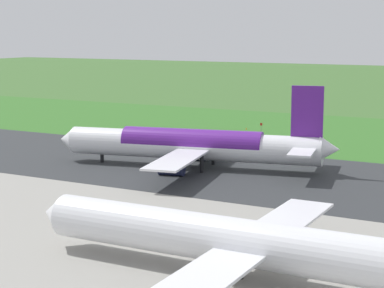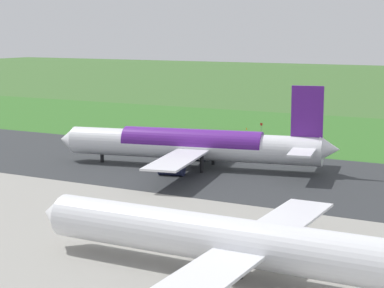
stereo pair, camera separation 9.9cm
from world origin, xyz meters
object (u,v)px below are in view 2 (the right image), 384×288
at_px(service_truck_fuel, 91,139).
at_px(traffic_cone_orange, 246,128).
at_px(airliner_parked_mid, 242,241).
at_px(airliner_main, 194,145).
at_px(no_stopping_sign, 261,127).

relative_size(service_truck_fuel, traffic_cone_orange, 11.27).
xyz_separation_m(airliner_parked_mid, traffic_cone_orange, (43.76, -99.24, -3.78)).
bearing_deg(traffic_cone_orange, service_truck_fuel, 63.10).
height_order(airliner_main, no_stopping_sign, airliner_main).
relative_size(no_stopping_sign, traffic_cone_orange, 4.48).
xyz_separation_m(service_truck_fuel, no_stopping_sign, (-25.74, -36.17, 0.07)).
height_order(airliner_main, airliner_parked_mid, airliner_main).
bearing_deg(service_truck_fuel, traffic_cone_orange, -116.90).
bearing_deg(service_truck_fuel, airliner_parked_mid, 137.01).
xyz_separation_m(service_truck_fuel, traffic_cone_orange, (-20.13, -39.68, -1.13)).
bearing_deg(traffic_cone_orange, airliner_main, 103.20).
relative_size(airliner_parked_mid, service_truck_fuel, 8.18).
bearing_deg(no_stopping_sign, airliner_main, 97.57).
xyz_separation_m(airliner_main, no_stopping_sign, (6.26, -47.11, -2.88)).
distance_m(airliner_main, service_truck_fuel, 33.95).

